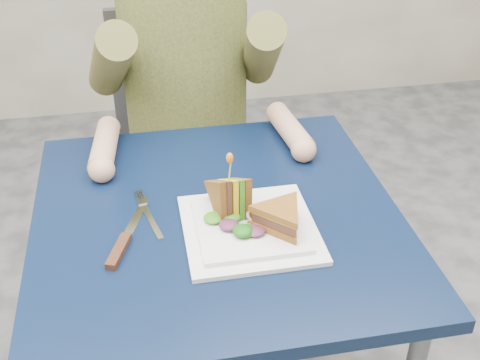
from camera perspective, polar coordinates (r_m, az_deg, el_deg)
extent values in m
cube|color=black|center=(1.25, -2.18, -3.68)|extent=(0.75, 0.75, 0.03)
cylinder|color=#595B5E|center=(1.73, -14.21, -8.11)|extent=(0.04, 0.04, 0.70)
cylinder|color=#595B5E|center=(1.78, 6.72, -5.77)|extent=(0.04, 0.04, 0.70)
cube|color=#47474C|center=(1.88, -4.74, 0.40)|extent=(0.42, 0.40, 0.04)
cube|color=#47474C|center=(1.92, -5.72, 9.58)|extent=(0.42, 0.03, 0.46)
cylinder|color=#47474C|center=(1.88, -9.31, -8.97)|extent=(0.02, 0.02, 0.43)
cylinder|color=#47474C|center=(1.91, 1.61, -7.73)|extent=(0.02, 0.02, 0.43)
cylinder|color=#47474C|center=(2.15, -9.76, -2.92)|extent=(0.02, 0.02, 0.43)
cylinder|color=#47474C|center=(2.17, -0.26, -1.92)|extent=(0.02, 0.02, 0.43)
cylinder|color=#4F5526|center=(1.67, -5.33, 12.20)|extent=(0.34, 0.34, 0.52)
cylinder|color=brown|center=(1.58, -12.18, 10.86)|extent=(0.15, 0.39, 0.31)
cylinder|color=tan|center=(1.45, -12.71, 3.14)|extent=(0.08, 0.20, 0.06)
sphere|color=tan|center=(1.37, -12.99, 0.97)|extent=(0.06, 0.06, 0.06)
cylinder|color=brown|center=(1.61, 2.07, 12.07)|extent=(0.15, 0.39, 0.31)
cylinder|color=tan|center=(1.49, 4.75, 4.82)|extent=(0.08, 0.20, 0.06)
sphere|color=tan|center=(1.41, 6.04, 2.86)|extent=(0.06, 0.06, 0.06)
cube|color=white|center=(1.19, 0.92, -4.67)|extent=(0.26, 0.26, 0.01)
cube|color=white|center=(1.19, 0.92, -4.29)|extent=(0.21, 0.21, 0.01)
cube|color=silver|center=(1.23, -8.31, -4.02)|extent=(0.04, 0.12, 0.00)
cube|color=silver|center=(1.29, -9.23, -1.99)|extent=(0.03, 0.03, 0.00)
cube|color=silver|center=(1.31, -9.84, -1.42)|extent=(0.01, 0.03, 0.00)
cube|color=silver|center=(1.31, -9.63, -1.37)|extent=(0.01, 0.03, 0.00)
cube|color=silver|center=(1.31, -9.42, -1.33)|extent=(0.01, 0.03, 0.00)
cube|color=silver|center=(1.31, -9.21, -1.28)|extent=(0.01, 0.03, 0.00)
cube|color=silver|center=(1.24, -9.89, -3.75)|extent=(0.06, 0.13, 0.00)
cube|color=black|center=(1.16, -11.42, -6.61)|extent=(0.05, 0.10, 0.01)
cylinder|color=silver|center=(1.17, -11.08, -5.58)|extent=(0.01, 0.01, 0.00)
cylinder|color=silver|center=(1.14, -11.85, -7.13)|extent=(0.01, 0.01, 0.00)
cylinder|color=tan|center=(1.16, -0.97, 0.92)|extent=(0.01, 0.01, 0.06)
ellipsoid|color=orange|center=(1.14, -0.98, 2.10)|extent=(0.01, 0.01, 0.02)
torus|color=#9E4C7A|center=(1.18, 1.60, -3.29)|extent=(0.04, 0.04, 0.02)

